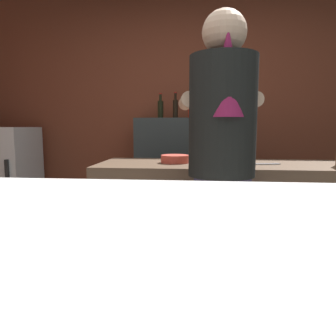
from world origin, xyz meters
TOP-DOWN VIEW (x-y plane):
  - wall_back at (0.00, 2.20)m, footprint 5.20×0.10m
  - prep_counter at (0.35, 0.71)m, footprint 2.10×0.60m
  - back_shelf at (-0.20, 1.92)m, footprint 0.99×0.36m
  - mini_fridge at (-2.07, 1.75)m, footprint 0.56×0.58m
  - bartender at (0.08, 0.25)m, footprint 0.45×0.53m
  - mixing_bowl at (-0.20, 0.71)m, footprint 0.19×0.19m
  - chefs_knife at (0.36, 0.66)m, footprint 0.24×0.08m
  - bottle_hot_sauce at (-0.29, 1.91)m, footprint 0.05×0.05m
  - bottle_vinegar at (-0.44, 1.90)m, footprint 0.06×0.06m
  - bottle_soy at (0.20, 1.95)m, footprint 0.05×0.05m
  - bottle_olive_oil at (-0.13, 1.92)m, footprint 0.05×0.05m

SIDE VIEW (x-z plane):
  - prep_counter at x=0.35m, z-range 0.00..0.91m
  - mini_fridge at x=-2.07m, z-range 0.00..1.14m
  - back_shelf at x=-0.20m, z-range 0.00..1.23m
  - chefs_knife at x=0.36m, z-range 0.91..0.91m
  - mixing_bowl at x=-0.20m, z-range 0.91..0.96m
  - bartender at x=0.08m, z-range 0.13..1.85m
  - bottle_olive_oil at x=-0.13m, z-range 1.21..1.39m
  - bottle_soy at x=0.20m, z-range 1.21..1.43m
  - bottle_vinegar at x=-0.44m, z-range 1.21..1.46m
  - bottle_hot_sauce at x=-0.29m, z-range 1.20..1.47m
  - wall_back at x=0.00m, z-range 0.00..2.70m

